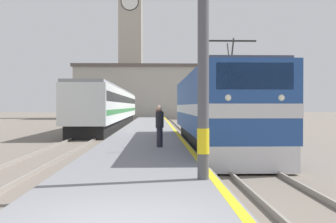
# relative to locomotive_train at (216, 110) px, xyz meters

# --- Properties ---
(ground_plane) EXTENTS (200.00, 200.00, 0.00)m
(ground_plane) POSITION_rel_locomotive_train_xyz_m (-3.47, 16.36, -1.90)
(ground_plane) COLOR #70665B
(platform) EXTENTS (4.11, 140.00, 0.38)m
(platform) POSITION_rel_locomotive_train_xyz_m (-3.47, 11.36, -1.71)
(platform) COLOR slate
(platform) RESTS_ON ground
(rail_track_near) EXTENTS (2.83, 140.00, 0.16)m
(rail_track_near) POSITION_rel_locomotive_train_xyz_m (0.00, 11.36, -1.87)
(rail_track_near) COLOR #70665B
(rail_track_near) RESTS_ON ground
(rail_track_far) EXTENTS (2.83, 140.00, 0.16)m
(rail_track_far) POSITION_rel_locomotive_train_xyz_m (-7.33, 11.36, -1.87)
(rail_track_far) COLOR #70665B
(rail_track_far) RESTS_ON ground
(locomotive_train) EXTENTS (2.92, 15.34, 4.69)m
(locomotive_train) POSITION_rel_locomotive_train_xyz_m (0.00, 0.00, 0.00)
(locomotive_train) COLOR black
(locomotive_train) RESTS_ON ground
(passenger_train) EXTENTS (2.92, 33.82, 3.72)m
(passenger_train) POSITION_rel_locomotive_train_xyz_m (-7.33, 21.04, 0.11)
(passenger_train) COLOR black
(passenger_train) RESTS_ON ground
(catenary_mast) EXTENTS (2.13, 0.29, 8.05)m
(catenary_mast) POSITION_rel_locomotive_train_xyz_m (-1.77, -9.92, 2.44)
(catenary_mast) COLOR #4C4C51
(catenary_mast) RESTS_ON platform
(person_on_platform) EXTENTS (0.34, 0.34, 1.72)m
(person_on_platform) POSITION_rel_locomotive_train_xyz_m (-2.77, -2.64, -0.62)
(person_on_platform) COLOR #23232D
(person_on_platform) RESTS_ON platform
(second_waiting_passenger) EXTENTS (0.34, 0.34, 1.78)m
(second_waiting_passenger) POSITION_rel_locomotive_train_xyz_m (-2.72, 4.70, -0.58)
(second_waiting_passenger) COLOR #23232D
(second_waiting_passenger) RESTS_ON platform
(clock_tower) EXTENTS (5.17, 5.17, 27.30)m
(clock_tower) POSITION_rel_locomotive_train_xyz_m (-7.46, 53.12, 12.60)
(clock_tower) COLOR #ADA393
(clock_tower) RESTS_ON ground
(station_building) EXTENTS (26.95, 8.35, 8.85)m
(station_building) POSITION_rel_locomotive_train_xyz_m (-2.79, 47.06, 2.55)
(station_building) COLOR #A8A399
(station_building) RESTS_ON ground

